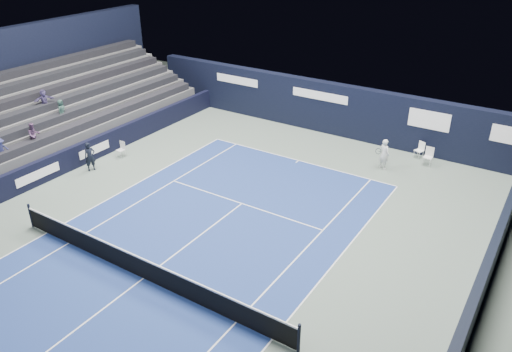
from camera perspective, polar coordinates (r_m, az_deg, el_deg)
The scene contains 13 objects.
ground at distance 20.10m, azimuth -8.76°, elevation -8.50°, with size 48.00×48.00×0.00m, color #58695F.
court_surface at distance 18.98m, azimuth -12.75°, elevation -11.35°, with size 10.97×23.77×0.01m, color navy.
enclosure_wall_right at distance 19.21m, azimuth 24.89°, elevation -9.67°, with size 0.30×22.00×1.80m, color black.
folding_chair_back_a at distance 28.65m, azimuth 18.26°, elevation 2.98°, with size 0.52×0.52×0.91m.
folding_chair_back_b at distance 27.90m, azimuth 19.13°, elevation 2.28°, with size 0.44×0.43×0.99m.
line_judge_chair at distance 28.32m, azimuth -15.12°, elevation 3.09°, with size 0.40×0.39×0.87m.
line_judge at distance 27.09m, azimuth -18.45°, elevation 2.11°, with size 0.56×0.37×1.53m, color black.
court_markings at distance 18.97m, azimuth -12.76°, elevation -11.34°, with size 11.03×23.83×0.00m.
tennis_net at distance 18.67m, azimuth -12.91°, elevation -10.14°, with size 12.90×0.10×1.10m.
back_sponsor_wall at distance 30.43m, azimuth 9.19°, elevation 7.54°, with size 26.00×0.63×3.10m.
side_barrier_left at distance 28.37m, azimuth -18.24°, elevation 2.92°, with size 0.33×22.00×1.20m.
spectator_stand at distance 31.32m, azimuth -21.72°, elevation 7.29°, with size 6.00×18.00×6.40m.
tennis_player at distance 26.71m, azimuth 14.44°, elevation 2.46°, with size 0.71×0.92×1.64m.
Camera 1 is at (11.25, -9.92, 11.63)m, focal length 35.00 mm.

